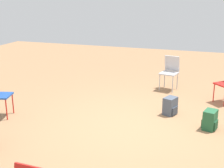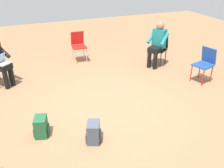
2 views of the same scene
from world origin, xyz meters
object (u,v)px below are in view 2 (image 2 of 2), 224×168
object	(u,v)px
chair_north	(78,44)
chair_east	(205,62)
backpack_near_laptop_user	(93,133)
chair_northeast	(159,47)
backpack_by_empty_chair	(41,128)
person_in_teal	(158,42)

from	to	relation	value
chair_north	chair_east	xyz separation A→B (m)	(2.49, -2.51, 0.00)
backpack_near_laptop_user	chair_northeast	bearing A→B (deg)	42.61
chair_east	backpack_by_empty_chair	world-z (taller)	chair_east
backpack_near_laptop_user	chair_east	bearing A→B (deg)	20.19
person_in_teal	chair_northeast	bearing A→B (deg)	-90.00
person_in_teal	backpack_near_laptop_user	world-z (taller)	person_in_teal
chair_northeast	person_in_teal	distance (m)	0.26
chair_north	chair_east	size ratio (longest dim) A/B	1.00
chair_northeast	backpack_by_empty_chair	xyz separation A→B (m)	(-3.61, -2.11, -0.34)
chair_north	chair_east	world-z (taller)	same
chair_north	chair_east	bearing A→B (deg)	136.97
person_in_teal	backpack_near_laptop_user	distance (m)	3.70
chair_north	backpack_by_empty_chair	distance (m)	3.59
backpack_near_laptop_user	person_in_teal	bearing A→B (deg)	43.00
chair_northeast	person_in_teal	size ratio (longest dim) A/B	0.69
person_in_teal	backpack_by_empty_chair	size ratio (longest dim) A/B	3.44
backpack_by_empty_chair	chair_north	bearing A→B (deg)	64.50
chair_north	chair_northeast	xyz separation A→B (m)	(2.07, -1.11, 0.00)
backpack_by_empty_chair	chair_east	bearing A→B (deg)	9.99
chair_east	person_in_teal	size ratio (longest dim) A/B	0.69
person_in_teal	backpack_near_laptop_user	size ratio (longest dim) A/B	3.44
chair_northeast	backpack_near_laptop_user	world-z (taller)	chair_northeast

